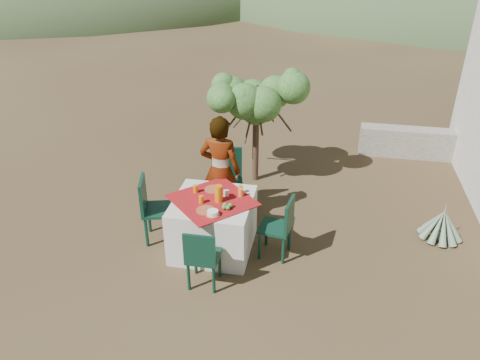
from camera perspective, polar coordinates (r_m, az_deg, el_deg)
name	(u,v)px	position (r m, az deg, el deg)	size (l,w,h in m)	color
ground	(199,238)	(6.68, -5.07, -7.08)	(160.00, 160.00, 0.00)	#3A281A
table	(213,224)	(6.27, -3.28, -5.41)	(1.30, 1.30, 0.76)	white
chair_far	(227,178)	(7.04, -1.58, 0.28)	(0.56, 0.56, 0.99)	black
chair_near	(202,256)	(5.59, -4.65, -9.26)	(0.38, 0.38, 0.82)	black
chair_left	(153,206)	(6.48, -10.59, -3.17)	(0.54, 0.54, 0.95)	black
chair_right	(281,225)	(6.10, 5.00, -5.49)	(0.45, 0.45, 0.86)	black
person	(220,171)	(6.65, -2.41, 1.14)	(0.60, 0.40, 1.65)	#8C6651
shrub_tree	(260,104)	(7.66, 2.46, 9.23)	(1.46, 1.43, 1.72)	#4B3525
agave	(442,225)	(7.13, 23.36, -5.05)	(0.59, 0.60, 0.64)	gray
stone_wall	(430,144)	(9.54, 22.19, 4.09)	(2.60, 0.35, 0.55)	gray
plate_far	(213,189)	(6.29, -3.28, -1.13)	(0.23, 0.23, 0.01)	brown
plate_near	(206,210)	(5.84, -4.22, -3.70)	(0.24, 0.24, 0.01)	brown
glass_far	(196,189)	(6.23, -5.44, -1.08)	(0.06, 0.06, 0.10)	orange
glass_near	(201,199)	(5.98, -4.76, -2.38)	(0.06, 0.06, 0.10)	orange
juice_pitcher	(219,194)	(5.98, -2.63, -1.66)	(0.10, 0.10, 0.22)	orange
bowl_plate	(213,215)	(5.75, -3.33, -4.25)	(0.18, 0.18, 0.01)	brown
white_bowl	(213,213)	(5.73, -3.34, -3.99)	(0.14, 0.14, 0.05)	white
jar_left	(241,192)	(6.12, 0.11, -1.52)	(0.07, 0.07, 0.11)	orange
jar_right	(240,189)	(6.20, 0.06, -1.09)	(0.07, 0.07, 0.10)	orange
napkin_holder	(226,193)	(6.12, -1.70, -1.62)	(0.07, 0.04, 0.09)	white
fruit_cluster	(227,206)	(5.86, -1.60, -3.22)	(0.13, 0.12, 0.07)	#49802E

